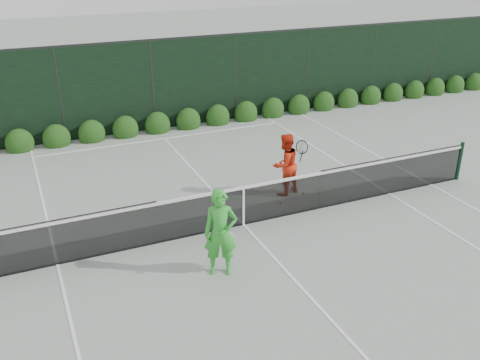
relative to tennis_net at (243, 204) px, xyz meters
name	(u,v)px	position (x,y,z in m)	size (l,w,h in m)	color
ground	(243,225)	(0.02, 0.00, -0.53)	(80.00, 80.00, 0.00)	gray
tennis_net	(243,204)	(0.00, 0.00, 0.00)	(12.90, 0.10, 1.07)	#10311E
player_woman	(221,233)	(-1.16, -1.56, 0.35)	(0.75, 0.62, 1.77)	green
player_man	(285,164)	(1.67, 1.11, 0.28)	(0.94, 0.81, 1.62)	red
court_lines	(243,225)	(0.02, 0.00, -0.53)	(11.03, 23.83, 0.01)	white
windscreen_fence	(307,218)	(0.02, -2.71, 0.98)	(32.00, 21.07, 3.06)	black
hedge_row	(158,125)	(0.02, 7.15, -0.30)	(31.66, 0.65, 0.94)	#11390F
tennis_balls	(277,204)	(1.18, 0.56, -0.50)	(2.05, 0.74, 0.07)	#B7DA30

